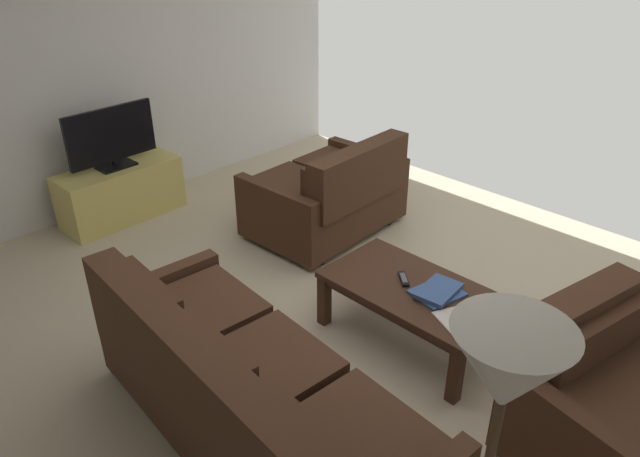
{
  "coord_description": "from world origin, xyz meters",
  "views": [
    {
      "loc": [
        -2.1,
        2.39,
        2.51
      ],
      "look_at": [
        0.05,
        0.2,
        0.84
      ],
      "focal_mm": 33.18,
      "sensor_mm": 36.0,
      "label": 1
    }
  ],
  "objects_px": {
    "floor_lamp": "(499,410)",
    "tv_remote": "(404,279)",
    "coffee_table": "(413,295)",
    "armchair_side": "(614,400)",
    "loose_magazine": "(459,322)",
    "tv_stand": "(121,192)",
    "loveseat_near": "(330,194)",
    "sofa_main": "(245,396)",
    "flat_tv": "(111,137)",
    "book_stack": "(438,291)"
  },
  "relations": [
    {
      "from": "floor_lamp",
      "to": "tv_remote",
      "type": "xyz_separation_m",
      "value": [
        1.38,
        -1.5,
        -0.94
      ]
    },
    {
      "from": "coffee_table",
      "to": "armchair_side",
      "type": "height_order",
      "value": "armchair_side"
    },
    {
      "from": "loose_magazine",
      "to": "armchair_side",
      "type": "bearing_deg",
      "value": -61.04
    },
    {
      "from": "coffee_table",
      "to": "armchair_side",
      "type": "xyz_separation_m",
      "value": [
        -1.27,
        0.04,
        0.01
      ]
    },
    {
      "from": "tv_stand",
      "to": "tv_remote",
      "type": "xyz_separation_m",
      "value": [
        -2.84,
        -0.44,
        0.18
      ]
    },
    {
      "from": "loveseat_near",
      "to": "tv_stand",
      "type": "height_order",
      "value": "loveseat_near"
    },
    {
      "from": "coffee_table",
      "to": "tv_stand",
      "type": "bearing_deg",
      "value": 8.28
    },
    {
      "from": "sofa_main",
      "to": "flat_tv",
      "type": "relative_size",
      "value": 2.65
    },
    {
      "from": "sofa_main",
      "to": "armchair_side",
      "type": "bearing_deg",
      "value": -135.93
    },
    {
      "from": "sofa_main",
      "to": "book_stack",
      "type": "bearing_deg",
      "value": -98.85
    },
    {
      "from": "sofa_main",
      "to": "loose_magazine",
      "type": "bearing_deg",
      "value": -110.76
    },
    {
      "from": "armchair_side",
      "to": "loose_magazine",
      "type": "height_order",
      "value": "armchair_side"
    },
    {
      "from": "tv_stand",
      "to": "tv_remote",
      "type": "bearing_deg",
      "value": -171.25
    },
    {
      "from": "loveseat_near",
      "to": "tv_remote",
      "type": "distance_m",
      "value": 1.48
    },
    {
      "from": "coffee_table",
      "to": "loose_magazine",
      "type": "xyz_separation_m",
      "value": [
        -0.41,
        0.11,
        0.07
      ]
    },
    {
      "from": "tv_stand",
      "to": "armchair_side",
      "type": "relative_size",
      "value": 0.95
    },
    {
      "from": "coffee_table",
      "to": "floor_lamp",
      "type": "relative_size",
      "value": 0.69
    },
    {
      "from": "coffee_table",
      "to": "sofa_main",
      "type": "bearing_deg",
      "value": 87.78
    },
    {
      "from": "tv_stand",
      "to": "armchair_side",
      "type": "xyz_separation_m",
      "value": [
        -4.2,
        -0.38,
        0.11
      ]
    },
    {
      "from": "loveseat_near",
      "to": "armchair_side",
      "type": "relative_size",
      "value": 1.15
    },
    {
      "from": "flat_tv",
      "to": "tv_remote",
      "type": "distance_m",
      "value": 2.9
    },
    {
      "from": "flat_tv",
      "to": "book_stack",
      "type": "height_order",
      "value": "flat_tv"
    },
    {
      "from": "floor_lamp",
      "to": "loose_magazine",
      "type": "relative_size",
      "value": 6.2
    },
    {
      "from": "sofa_main",
      "to": "flat_tv",
      "type": "distance_m",
      "value": 3.04
    },
    {
      "from": "tv_stand",
      "to": "loose_magazine",
      "type": "bearing_deg",
      "value": -174.6
    },
    {
      "from": "loveseat_near",
      "to": "tv_stand",
      "type": "xyz_separation_m",
      "value": [
        1.54,
        1.12,
        -0.11
      ]
    },
    {
      "from": "book_stack",
      "to": "flat_tv",
      "type": "bearing_deg",
      "value": 8.49
    },
    {
      "from": "floor_lamp",
      "to": "book_stack",
      "type": "distance_m",
      "value": 2.12
    },
    {
      "from": "floor_lamp",
      "to": "book_stack",
      "type": "relative_size",
      "value": 4.92
    },
    {
      "from": "sofa_main",
      "to": "armchair_side",
      "type": "xyz_separation_m",
      "value": [
        -1.32,
        -1.28,
        -0.01
      ]
    },
    {
      "from": "floor_lamp",
      "to": "armchair_side",
      "type": "xyz_separation_m",
      "value": [
        0.03,
        -1.45,
        -1.01
      ]
    },
    {
      "from": "sofa_main",
      "to": "loveseat_near",
      "type": "relative_size",
      "value": 1.65
    },
    {
      "from": "armchair_side",
      "to": "book_stack",
      "type": "distance_m",
      "value": 1.11
    },
    {
      "from": "armchair_side",
      "to": "loose_magazine",
      "type": "distance_m",
      "value": 0.87
    },
    {
      "from": "floor_lamp",
      "to": "tv_stand",
      "type": "height_order",
      "value": "floor_lamp"
    },
    {
      "from": "tv_remote",
      "to": "sofa_main",
      "type": "bearing_deg",
      "value": 91.53
    },
    {
      "from": "loveseat_near",
      "to": "flat_tv",
      "type": "bearing_deg",
      "value": 36.18
    },
    {
      "from": "floor_lamp",
      "to": "sofa_main",
      "type": "bearing_deg",
      "value": -7.35
    },
    {
      "from": "coffee_table",
      "to": "book_stack",
      "type": "relative_size",
      "value": 3.4
    },
    {
      "from": "armchair_side",
      "to": "loose_magazine",
      "type": "bearing_deg",
      "value": 4.56
    },
    {
      "from": "loose_magazine",
      "to": "coffee_table",
      "type": "bearing_deg",
      "value": 99.17
    },
    {
      "from": "coffee_table",
      "to": "flat_tv",
      "type": "xyz_separation_m",
      "value": [
        2.93,
        0.43,
        0.42
      ]
    },
    {
      "from": "sofa_main",
      "to": "loose_magazine",
      "type": "relative_size",
      "value": 8.2
    },
    {
      "from": "tv_stand",
      "to": "tv_remote",
      "type": "height_order",
      "value": "tv_stand"
    },
    {
      "from": "sofa_main",
      "to": "tv_remote",
      "type": "bearing_deg",
      "value": -88.47
    },
    {
      "from": "sofa_main",
      "to": "tv_remote",
      "type": "height_order",
      "value": "sofa_main"
    },
    {
      "from": "loose_magazine",
      "to": "tv_stand",
      "type": "bearing_deg",
      "value": 119.8
    },
    {
      "from": "coffee_table",
      "to": "tv_remote",
      "type": "distance_m",
      "value": 0.11
    },
    {
      "from": "coffee_table",
      "to": "floor_lamp",
      "type": "height_order",
      "value": "floor_lamp"
    },
    {
      "from": "flat_tv",
      "to": "loose_magazine",
      "type": "bearing_deg",
      "value": -174.58
    }
  ]
}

